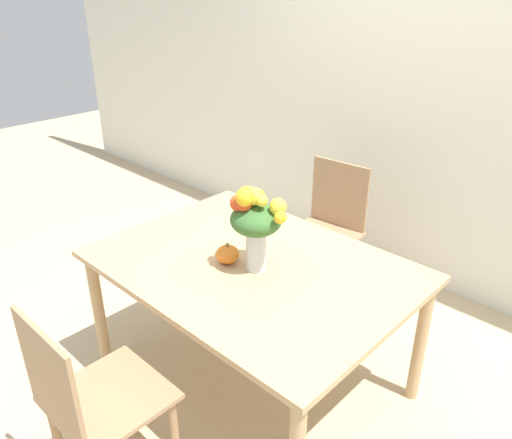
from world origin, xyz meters
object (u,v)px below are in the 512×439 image
object	(u,v)px
flower_vase	(255,220)
dining_chair_far_side	(92,403)
dining_chair_near_window	(327,230)
pumpkin	(228,254)

from	to	relation	value
flower_vase	dining_chair_far_side	size ratio (longest dim) A/B	0.47
dining_chair_near_window	flower_vase	bearing A→B (deg)	-78.35
dining_chair_far_side	dining_chair_near_window	bearing A→B (deg)	-83.11
pumpkin	dining_chair_near_window	xyz separation A→B (m)	(-0.14, 1.00, -0.29)
pumpkin	dining_chair_far_side	distance (m)	0.85
flower_vase	dining_chair_near_window	world-z (taller)	flower_vase
dining_chair_far_side	flower_vase	bearing A→B (deg)	-93.81
flower_vase	pumpkin	size ratio (longest dim) A/B	3.82
pumpkin	dining_chair_far_side	world-z (taller)	dining_chair_far_side
pumpkin	dining_chair_near_window	size ratio (longest dim) A/B	0.12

